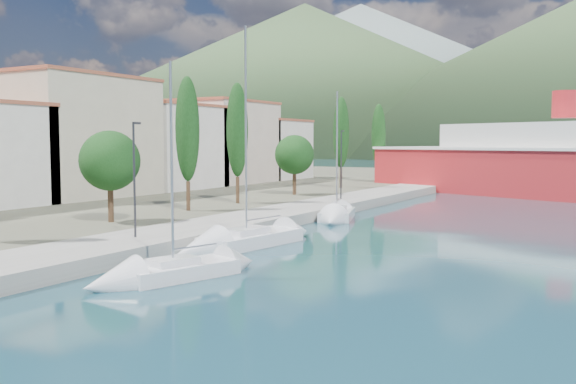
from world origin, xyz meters
The scene contains 9 objects.
ground centered at (0.00, 120.00, 0.00)m, with size 1400.00×1400.00×0.00m, color #19414E.
quay centered at (-9.00, 26.00, 0.40)m, with size 5.00×88.00×0.80m, color gray.
land_strip centered at (-47.00, 36.00, 0.35)m, with size 70.00×148.00×0.70m, color #565644.
town_buildings centered at (-32.00, 36.91, 5.57)m, with size 9.20×69.20×11.30m.
tree_row centered at (-15.34, 31.43, 5.76)m, with size 3.83×66.09×10.18m.
lamp_posts centered at (-9.00, 14.99, 4.08)m, with size 0.15×48.88×6.06m.
sailboat_near centered at (-3.34, 7.95, 0.28)m, with size 4.04×7.23×9.96m.
sailboat_mid centered at (-5.08, 16.18, 0.31)m, with size 3.63×9.31×13.05m.
sailboat_far centered at (-5.28, 30.46, 0.30)m, with size 4.40×7.48×10.47m.
Camera 1 is at (14.36, -11.83, 5.79)m, focal length 40.00 mm.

